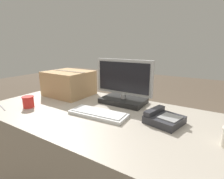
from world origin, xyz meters
The scene contains 7 objects.
office_desk centered at (0.00, 0.00, 0.36)m, with size 1.80×0.90×0.71m.
monitor centered at (0.04, 0.28, 0.85)m, with size 0.49×0.23×0.36m.
keyboard centered at (0.02, -0.04, 0.72)m, with size 0.42×0.19×0.03m.
desk_phone centered at (0.43, 0.07, 0.74)m, with size 0.24×0.24×0.08m.
paper_cup_left centered at (-0.54, -0.20, 0.76)m, with size 0.09×0.09×0.09m.
spoon centered at (-0.72, -0.31, 0.71)m, with size 0.16×0.06×0.00m.
cardboard_box centered at (-0.53, 0.22, 0.83)m, with size 0.41×0.36×0.23m.
Camera 1 is at (0.69, -0.95, 1.18)m, focal length 28.00 mm.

